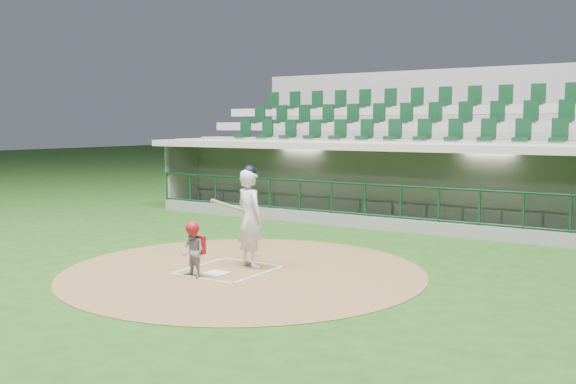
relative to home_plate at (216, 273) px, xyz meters
The scene contains 8 objects.
ground 0.70m from the home_plate, 90.00° to the left, with size 120.00×120.00×0.00m, color #1B4112.
dirt_circle 0.58m from the home_plate, 59.04° to the left, with size 7.20×7.20×0.01m, color brown.
home_plate is the anchor object (origin of this frame).
batter_box_chalk 0.40m from the home_plate, 90.00° to the left, with size 1.55×1.80×0.01m.
dugout_structure 8.58m from the home_plate, 88.98° to the left, with size 16.40×3.70×3.00m.
seating_deck 11.69m from the home_plate, 90.00° to the left, with size 17.00×6.72×5.15m.
batter 1.35m from the home_plate, 77.45° to the left, with size 0.96×0.99×2.08m.
catcher 0.73m from the home_plate, 111.14° to the right, with size 0.54×0.46×1.08m.
Camera 1 is at (7.75, -10.29, 2.89)m, focal length 40.00 mm.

